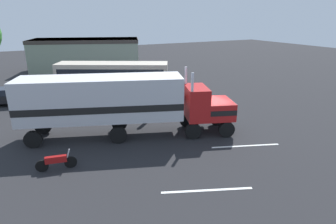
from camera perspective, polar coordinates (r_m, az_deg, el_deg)
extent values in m
plane|color=#232326|center=(20.82, 7.72, -3.42)|extent=(120.00, 120.00, 0.00)
cube|color=silver|center=(18.71, 15.42, -6.63)|extent=(4.18, 1.69, 0.01)
cube|color=silver|center=(14.00, 7.94, -15.44)|extent=(4.14, 1.80, 0.01)
cube|color=#B21919|center=(20.02, 10.15, 0.70)|extent=(2.54, 2.96, 1.20)
cube|color=#B21919|center=(19.45, 5.73, 1.92)|extent=(2.16, 2.82, 2.20)
cube|color=silver|center=(20.32, 12.68, 0.81)|extent=(0.78, 2.00, 1.08)
cube|color=black|center=(20.00, 10.16, 0.87)|extent=(2.55, 3.00, 0.36)
cylinder|color=silver|center=(20.21, 3.56, 4.40)|extent=(0.18, 0.18, 3.40)
cylinder|color=silver|center=(18.13, 4.88, 2.65)|extent=(0.18, 0.18, 3.40)
cube|color=silver|center=(18.91, -13.33, 2.73)|extent=(10.76, 5.98, 2.80)
cube|color=black|center=(19.03, -13.23, 1.52)|extent=(10.78, 6.01, 0.44)
cylinder|color=silver|center=(21.13, 5.94, -0.25)|extent=(1.44, 1.04, 0.64)
cylinder|color=black|center=(21.47, 9.88, -1.26)|extent=(1.14, 0.65, 1.10)
cylinder|color=black|center=(19.53, 11.75, -3.48)|extent=(1.14, 0.65, 1.10)
cylinder|color=black|center=(20.92, 3.84, -1.56)|extent=(1.14, 0.65, 1.10)
cylinder|color=black|center=(18.92, 5.13, -3.88)|extent=(1.14, 0.65, 1.10)
cylinder|color=black|center=(20.57, -9.82, -2.18)|extent=(1.14, 0.65, 1.10)
cylinder|color=black|center=(18.53, -10.04, -4.62)|extent=(1.14, 0.65, 1.10)
cylinder|color=black|center=(21.47, -23.96, -2.68)|extent=(1.14, 0.65, 1.10)
cylinder|color=black|center=(19.53, -25.65, -5.04)|extent=(1.14, 0.65, 1.10)
cylinder|color=black|center=(21.64, -4.41, -1.25)|extent=(0.18, 0.18, 0.82)
cylinder|color=black|center=(21.69, -4.78, -1.22)|extent=(0.18, 0.18, 0.82)
cylinder|color=gray|center=(21.44, -4.64, 0.52)|extent=(0.34, 0.34, 0.58)
sphere|color=tan|center=(21.31, -4.67, 1.55)|extent=(0.23, 0.23, 0.23)
cube|color=black|center=(21.61, -4.47, 0.76)|extent=(0.30, 0.29, 0.36)
cube|color=#BFB29E|center=(29.19, -11.07, 6.93)|extent=(10.91, 7.41, 2.90)
cube|color=black|center=(29.07, -11.14, 8.04)|extent=(10.35, 7.14, 0.90)
cylinder|color=black|center=(30.05, -2.77, 4.76)|extent=(1.01, 0.72, 1.00)
cylinder|color=black|center=(27.88, -3.05, 3.62)|extent=(1.01, 0.72, 1.00)
cylinder|color=black|center=(31.52, -17.12, 4.61)|extent=(1.01, 0.72, 1.00)
cylinder|color=black|center=(29.45, -18.40, 3.50)|extent=(1.01, 0.72, 1.00)
cube|color=black|center=(29.98, -29.74, 2.54)|extent=(4.71, 2.85, 0.70)
cube|color=#1E232D|center=(29.77, -29.57, 3.72)|extent=(2.45, 2.13, 0.55)
cylinder|color=black|center=(28.92, -27.22, 1.69)|extent=(0.67, 0.37, 0.64)
cylinder|color=black|center=(30.37, -26.55, 2.55)|extent=(0.67, 0.37, 0.64)
cylinder|color=black|center=(16.40, -19.10, -9.56)|extent=(0.67, 0.22, 0.66)
cylinder|color=black|center=(16.57, -24.17, -9.94)|extent=(0.67, 0.22, 0.66)
cube|color=maroon|center=(16.34, -21.77, -8.90)|extent=(1.13, 0.44, 0.36)
cylinder|color=silver|center=(16.21, -19.63, -8.19)|extent=(0.29, 0.12, 0.69)
cube|color=gray|center=(44.87, -16.19, 11.13)|extent=(16.50, 10.82, 4.59)
cube|color=#3F3833|center=(44.67, -16.43, 13.72)|extent=(16.62, 10.94, 0.50)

